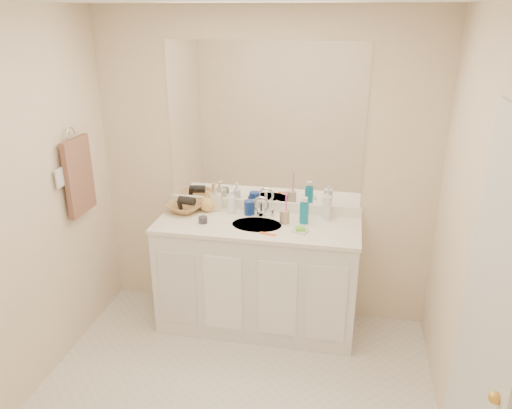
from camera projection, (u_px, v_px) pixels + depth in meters
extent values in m
cube|color=white|center=(214.00, 0.00, 2.20)|extent=(2.60, 2.60, 0.02)
cube|color=beige|center=(264.00, 171.00, 3.83)|extent=(2.60, 0.02, 2.40)
cube|color=beige|center=(3.00, 225.00, 2.87)|extent=(0.02, 2.60, 2.40)
cube|color=beige|center=(481.00, 267.00, 2.41)|extent=(0.02, 2.60, 2.40)
cube|color=white|center=(257.00, 277.00, 3.86)|extent=(1.50, 0.55, 0.85)
cube|color=white|center=(257.00, 225.00, 3.70)|extent=(1.52, 0.57, 0.03)
cube|color=white|center=(264.00, 206.00, 3.92)|extent=(1.52, 0.03, 0.08)
cylinder|color=beige|center=(257.00, 226.00, 3.68)|extent=(0.37, 0.37, 0.02)
cylinder|color=silver|center=(261.00, 209.00, 3.82)|extent=(0.02, 0.02, 0.11)
cube|color=white|center=(264.00, 125.00, 3.69)|extent=(1.48, 0.01, 1.20)
cylinder|color=navy|center=(249.00, 208.00, 3.84)|extent=(0.10, 0.10, 0.11)
cylinder|color=tan|center=(285.00, 217.00, 3.69)|extent=(0.08, 0.08, 0.10)
cylinder|color=#FF43B5|center=(286.00, 204.00, 3.65)|extent=(0.01, 0.04, 0.20)
cylinder|color=#0C7696|center=(304.00, 213.00, 3.68)|extent=(0.08, 0.08, 0.16)
cylinder|color=white|center=(327.00, 208.00, 3.74)|extent=(0.08, 0.08, 0.18)
cube|color=silver|center=(300.00, 231.00, 3.55)|extent=(0.13, 0.11, 0.01)
cube|color=#81E036|center=(300.00, 229.00, 3.55)|extent=(0.08, 0.06, 0.02)
cube|color=orange|center=(268.00, 234.00, 3.51)|extent=(0.12, 0.05, 0.01)
cylinder|color=#37353C|center=(203.00, 220.00, 3.70)|extent=(0.08, 0.08, 0.05)
imported|color=white|center=(232.00, 202.00, 3.87)|extent=(0.08, 0.08, 0.18)
imported|color=beige|center=(216.00, 198.00, 3.91)|extent=(0.11, 0.11, 0.20)
imported|color=#DCAA55|center=(208.00, 201.00, 3.90)|extent=(0.14, 0.14, 0.16)
imported|color=#A37441|center=(185.00, 207.00, 3.91)|extent=(0.34, 0.34, 0.07)
cylinder|color=black|center=(187.00, 201.00, 3.88)|extent=(0.14, 0.08, 0.06)
torus|color=silver|center=(71.00, 135.00, 3.45)|extent=(0.01, 0.11, 0.11)
cube|color=brown|center=(79.00, 176.00, 3.56)|extent=(0.04, 0.32, 0.55)
cube|color=white|center=(60.00, 178.00, 3.36)|extent=(0.01, 0.08, 0.13)
cube|color=silver|center=(485.00, 338.00, 2.21)|extent=(0.02, 0.82, 2.00)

